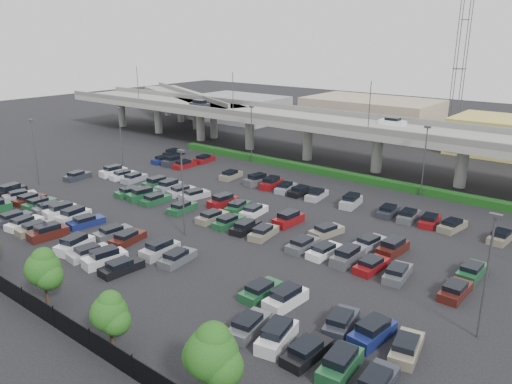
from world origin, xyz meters
TOP-DOWN VIEW (x-y plane):
  - ground at (0.00, 0.00)m, footprint 280.00×280.00m
  - overpass at (-0.25, 31.99)m, footprint 150.00×13.00m
  - on_ramp at (-52.10, 43.05)m, footprint 50.93×30.13m
  - hedge at (0.00, 25.00)m, footprint 66.00×1.60m
  - fence at (-0.05, -28.00)m, footprint 70.00×0.10m
  - tree_row at (0.70, -26.53)m, footprint 65.07×3.66m
  - parked_cars at (-1.59, -3.81)m, footprint 63.06×41.61m
  - light_poles at (-4.13, 2.00)m, footprint 66.90×48.38m
  - distant_buildings at (12.38, 61.81)m, footprint 138.00×24.00m
  - comm_tower at (4.00, 74.00)m, footprint 2.40×2.40m

SIDE VIEW (x-z plane):
  - ground at x=0.00m, z-range 0.00..0.00m
  - hedge at x=0.00m, z-range 0.00..1.10m
  - parked_cars at x=-1.59m, z-range -0.22..1.45m
  - fence at x=-0.05m, z-range -0.10..1.90m
  - tree_row at x=0.70m, z-range 0.55..6.49m
  - distant_buildings at x=12.38m, z-range -0.76..8.24m
  - light_poles at x=-4.13m, z-range 1.09..11.39m
  - on_ramp at x=-52.10m, z-range 2.46..11.26m
  - overpass at x=-0.25m, z-range -0.93..14.87m
  - comm_tower at x=4.00m, z-range 0.61..30.61m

